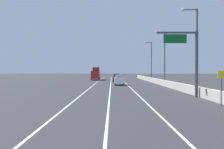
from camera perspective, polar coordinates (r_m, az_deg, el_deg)
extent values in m
plane|color=#2D2D30|center=(67.06, 1.18, -1.66)|extent=(320.00, 320.00, 0.00)
cube|color=silver|center=(58.17, -4.02, -2.06)|extent=(0.16, 130.00, 0.00)
cube|color=silver|center=(58.05, -0.57, -2.07)|extent=(0.16, 130.00, 0.00)
cube|color=silver|center=(58.14, 2.89, -2.06)|extent=(0.16, 130.00, 0.00)
cube|color=#B2ADA3|center=(44.23, 13.04, -2.32)|extent=(0.60, 120.00, 1.10)
cylinder|color=#47474C|center=(31.32, 17.54, 2.17)|extent=(0.36, 0.36, 7.50)
cube|color=#47474C|center=(30.99, 13.57, 8.79)|extent=(4.50, 0.20, 0.20)
cube|color=#0C5923|center=(30.73, 13.20, 7.54)|extent=(2.60, 0.10, 1.00)
cylinder|color=#4C4C51|center=(24.24, 22.27, -3.52)|extent=(0.10, 0.10, 2.40)
cube|color=yellow|center=(24.14, 22.33, 0.03)|extent=(0.60, 0.04, 0.60)
cylinder|color=#4C4C51|center=(35.71, 17.61, 4.81)|extent=(0.24, 0.24, 10.98)
cube|color=#4C4C51|center=(36.20, 16.26, 13.30)|extent=(1.80, 0.12, 0.12)
sphere|color=beige|center=(35.96, 14.85, 13.39)|extent=(0.44, 0.44, 0.44)
cylinder|color=#4C4C51|center=(54.99, 11.05, 3.47)|extent=(0.24, 0.24, 10.98)
cube|color=#4C4C51|center=(55.32, 10.15, 9.01)|extent=(1.80, 0.12, 0.12)
sphere|color=beige|center=(55.16, 9.21, 9.03)|extent=(0.44, 0.44, 0.44)
cylinder|color=#4C4C51|center=(74.69, 8.22, 2.81)|extent=(0.24, 0.24, 10.98)
cube|color=#4C4C51|center=(74.93, 7.54, 6.89)|extent=(1.80, 0.12, 0.12)
sphere|color=beige|center=(74.81, 6.85, 6.90)|extent=(0.44, 0.44, 0.44)
cube|color=#196033|center=(78.85, 0.78, -0.63)|extent=(1.80, 4.56, 1.09)
cube|color=#1C4633|center=(78.37, 0.79, -0.02)|extent=(1.57, 2.06, 0.60)
cylinder|color=black|center=(80.68, 0.20, -0.98)|extent=(0.23, 0.68, 0.68)
cylinder|color=black|center=(80.70, 1.34, -0.98)|extent=(0.23, 0.68, 0.68)
cylinder|color=black|center=(77.04, 0.20, -1.07)|extent=(0.23, 0.68, 0.68)
cylinder|color=black|center=(77.05, 1.39, -1.07)|extent=(0.23, 0.68, 0.68)
cube|color=white|center=(53.73, 1.21, -1.31)|extent=(1.79, 4.82, 1.20)
cube|color=#96969E|center=(53.22, 1.23, -0.36)|extent=(1.54, 2.18, 0.60)
cylinder|color=black|center=(55.67, 0.33, -1.85)|extent=(0.23, 0.68, 0.68)
cylinder|color=black|center=(55.74, 1.92, -1.84)|extent=(0.23, 0.68, 0.68)
cylinder|color=black|center=(51.78, 0.44, -2.06)|extent=(0.23, 0.68, 0.68)
cylinder|color=black|center=(51.85, 2.15, -2.05)|extent=(0.23, 0.68, 0.68)
cube|color=black|center=(67.32, 0.74, -0.91)|extent=(1.80, 4.10, 1.05)
cube|color=black|center=(66.89, 0.73, -0.22)|extent=(1.54, 1.86, 0.60)
cylinder|color=black|center=(68.92, 0.11, -1.31)|extent=(0.24, 0.69, 0.68)
cylinder|color=black|center=(68.91, 1.39, -1.31)|extent=(0.24, 0.69, 0.68)
cylinder|color=black|center=(65.77, 0.05, -1.42)|extent=(0.24, 0.69, 0.68)
cylinder|color=black|center=(65.76, 1.40, -1.42)|extent=(0.24, 0.69, 0.68)
cube|color=#A51E19|center=(82.16, -3.83, 0.00)|extent=(2.41, 8.93, 2.39)
cube|color=maroon|center=(84.12, -3.75, 1.21)|extent=(2.11, 1.97, 1.10)
cylinder|color=black|center=(86.02, -4.42, -0.76)|extent=(0.22, 1.00, 1.00)
cylinder|color=black|center=(85.89, -2.93, -0.76)|extent=(0.22, 1.00, 1.00)
cylinder|color=black|center=(78.52, -4.81, -0.92)|extent=(0.22, 1.00, 1.00)
cylinder|color=black|center=(78.37, -3.18, -0.92)|extent=(0.22, 1.00, 1.00)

